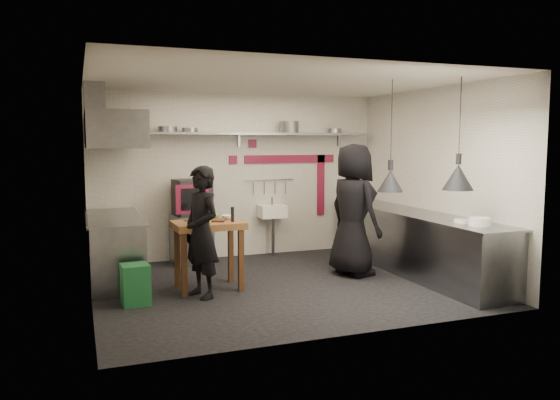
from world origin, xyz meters
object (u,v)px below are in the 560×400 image
object	(u,v)px
chef_left	(202,232)
chef_right	(353,210)
oven_stand	(192,239)
combi_oven	(192,197)
green_bin	(135,284)
prep_table	(209,255)

from	to	relation	value
chef_left	chef_right	bearing A→B (deg)	78.59
oven_stand	chef_left	bearing A→B (deg)	-105.17
combi_oven	chef_right	distance (m)	2.62
combi_oven	green_bin	size ratio (longest dim) A/B	1.16
oven_stand	green_bin	distance (m)	2.32
prep_table	chef_right	world-z (taller)	chef_right
combi_oven	chef_left	distance (m)	1.99
oven_stand	chef_right	world-z (taller)	chef_right
green_bin	chef_right	distance (m)	3.32
combi_oven	prep_table	distance (m)	1.72
combi_oven	chef_right	xyz separation A→B (m)	(2.10, -1.56, -0.11)
oven_stand	green_bin	size ratio (longest dim) A/B	1.60
green_bin	chef_right	xyz separation A→B (m)	(3.21, 0.42, 0.73)
prep_table	combi_oven	bearing A→B (deg)	84.23
combi_oven	chef_right	size ratio (longest dim) A/B	0.30
oven_stand	green_bin	world-z (taller)	oven_stand
oven_stand	chef_right	bearing A→B (deg)	-44.97
oven_stand	combi_oven	distance (m)	0.69
chef_left	green_bin	bearing A→B (deg)	-108.52
chef_left	chef_right	size ratio (longest dim) A/B	0.86
combi_oven	green_bin	bearing A→B (deg)	-126.80
combi_oven	green_bin	xyz separation A→B (m)	(-1.11, -1.99, -0.84)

